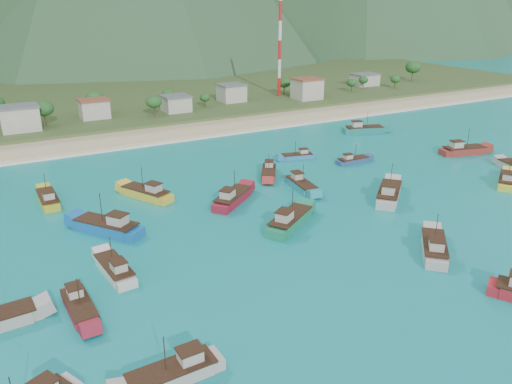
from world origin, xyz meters
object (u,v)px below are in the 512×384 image
boat_3 (79,308)px  boat_18 (48,200)px  boat_27 (364,130)px  boat_14 (353,161)px  boat_30 (463,151)px  radio_tower (280,40)px  boat_21 (434,248)px  boat_10 (108,227)px  boat_13 (298,157)px  boat_23 (389,194)px  boat_31 (174,374)px  boat_17 (233,199)px  boat_16 (115,270)px  boat_25 (147,194)px  boat_4 (301,186)px  boat_33 (269,173)px  boat_19 (507,181)px  boat_6 (290,221)px

boat_3 → boat_18: size_ratio=0.93×
boat_3 → boat_27: 105.48m
boat_14 → boat_30: (29.41, -7.65, 0.37)m
radio_tower → boat_21: radio_tower is taller
boat_21 → boat_30: bearing=79.4°
boat_10 → boat_13: bearing=-15.2°
boat_23 → boat_31: 61.19m
boat_21 → boat_30: (47.65, 34.48, 0.07)m
boat_10 → boat_17: (24.36, 1.75, -0.10)m
radio_tower → boat_18: bearing=-143.8°
boat_16 → boat_17: bearing=25.4°
boat_3 → boat_25: boat_25 is taller
boat_4 → boat_23: (12.14, -13.06, 0.26)m
boat_17 → boat_33: 17.59m
boat_10 → boat_19: size_ratio=1.17×
boat_13 → boat_16: bearing=135.0°
boat_25 → boat_27: (71.87, 19.46, 0.03)m
radio_tower → boat_31: bearing=-125.3°
boat_27 → boat_31: boat_27 is taller
boat_3 → boat_21: boat_21 is taller
boat_33 → boat_3: bearing=67.9°
boat_16 → boat_13: bearing=26.8°
boat_13 → boat_16: (-53.58, -34.03, 0.18)m
boat_16 → boat_21: bearing=-26.8°
radio_tower → boat_21: (-44.47, -119.66, -21.65)m
boat_17 → boat_21: 38.24m
boat_19 → boat_23: (-27.94, 5.85, 0.23)m
boat_30 → boat_27: bearing=-150.7°
boat_10 → boat_16: boat_10 is taller
boat_23 → boat_33: size_ratio=1.22×
boat_19 → boat_21: bearing=-101.9°
boat_19 → boat_33: boat_19 is taller
boat_4 → boat_31: 58.71m
boat_16 → boat_27: 96.55m
boat_3 → boat_16: bearing=-134.4°
boat_19 → boat_21: boat_21 is taller
radio_tower → boat_6: 118.36m
boat_21 → boat_30: 58.82m
boat_4 → boat_27: (42.17, 30.08, 0.17)m
radio_tower → boat_23: 107.26m
boat_13 → boat_19: (29.13, -36.85, 0.23)m
boat_13 → boat_14: size_ratio=1.02×
radio_tower → boat_17: 108.72m
boat_13 → boat_17: boat_17 is taller
boat_3 → boat_19: 89.06m
boat_3 → boat_23: boat_23 is taller
boat_10 → boat_33: size_ratio=1.26×
boat_18 → boat_25: boat_25 is taller
boat_10 → boat_14: size_ratio=1.45×
boat_4 → boat_10: size_ratio=0.86×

